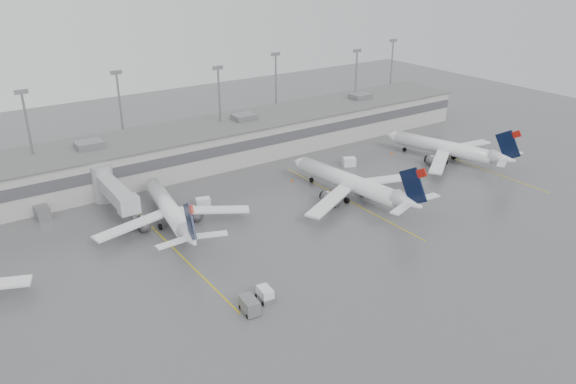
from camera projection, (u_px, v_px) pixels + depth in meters
ground at (361, 286)px, 79.49m from camera, size 260.00×260.00×0.00m
terminal at (185, 148)px, 121.72m from camera, size 152.00×17.00×9.45m
light_masts at (171, 107)px, 122.98m from camera, size 142.40×8.00×20.60m
jet_bridge_right at (110, 189)px, 101.92m from camera, size 4.00×17.20×7.00m
stand_markings at (270, 223)px, 97.65m from camera, size 105.25×40.00×0.01m
jet_mid_left at (170, 210)px, 95.53m from camera, size 26.66×30.09×9.77m
jet_mid_right at (353, 183)px, 105.84m from camera, size 29.33×33.06×10.72m
jet_far_right at (449, 148)px, 125.11m from camera, size 26.89×30.58×10.15m
baggage_tug at (265, 295)px, 76.00m from camera, size 2.15×3.07×1.87m
baggage_cart at (249, 305)px, 73.29m from camera, size 2.14×3.36×2.05m
gse_uld_b at (203, 203)px, 103.40m from camera, size 2.94×2.34×1.82m
gse_uld_c at (349, 162)px, 123.27m from camera, size 3.20×2.76×1.91m
gse_loader at (42, 212)px, 99.26m from camera, size 2.37×3.63×2.21m
cone_b at (183, 218)px, 98.95m from camera, size 0.44×0.44×0.70m
cone_c at (292, 180)px, 115.07m from camera, size 0.45×0.45×0.71m
cone_d at (392, 152)px, 130.83m from camera, size 0.47×0.47×0.75m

